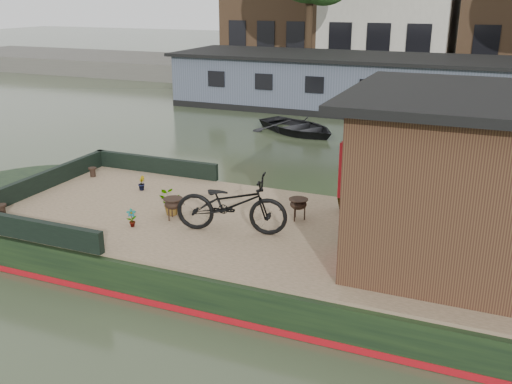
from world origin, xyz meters
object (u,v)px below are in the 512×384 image
at_px(brazier_front, 298,209).
at_px(brazier_rear, 173,209).
at_px(cabin, 490,180).
at_px(bicycle, 231,204).
at_px(dinghy, 298,123).

xyz_separation_m(brazier_front, brazier_rear, (-1.98, -0.80, 0.00)).
bearing_deg(cabin, bicycle, -173.95).
bearing_deg(dinghy, bicycle, -137.58).
distance_m(cabin, brazier_front, 3.17).
bearing_deg(brazier_front, dinghy, 108.60).
relative_size(bicycle, brazier_front, 4.83).
bearing_deg(dinghy, cabin, -117.68).
distance_m(brazier_front, dinghy, 9.35).
xyz_separation_m(cabin, brazier_front, (-2.94, 0.52, -1.04)).
distance_m(cabin, brazier_rear, 5.04).
bearing_deg(cabin, brazier_rear, -176.65).
bearing_deg(brazier_rear, dinghy, 95.90).
bearing_deg(bicycle, cabin, -96.07).
height_order(brazier_front, brazier_rear, brazier_rear).
bearing_deg(cabin, brazier_front, 170.06).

